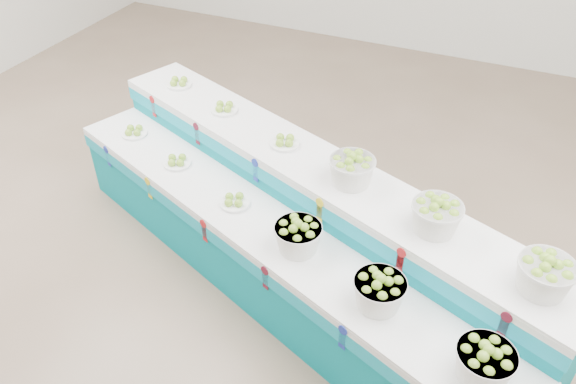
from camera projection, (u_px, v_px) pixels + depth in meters
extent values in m
plane|color=brown|center=(270.00, 275.00, 4.84)|extent=(10.00, 10.00, 0.00)
cylinder|color=white|center=(134.00, 131.00, 5.22)|extent=(0.31, 0.31, 0.09)
cylinder|color=white|center=(177.00, 160.00, 4.85)|extent=(0.31, 0.31, 0.09)
cylinder|color=white|center=(235.00, 200.00, 4.42)|extent=(0.31, 0.31, 0.09)
cylinder|color=white|center=(179.00, 82.00, 5.34)|extent=(0.31, 0.31, 0.09)
cylinder|color=white|center=(224.00, 107.00, 4.96)|extent=(0.31, 0.31, 0.09)
cylinder|color=white|center=(285.00, 141.00, 4.54)|extent=(0.31, 0.31, 0.09)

